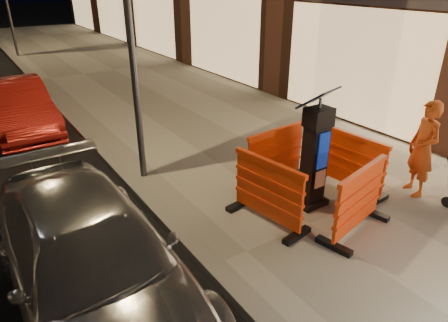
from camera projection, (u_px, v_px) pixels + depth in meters
ground_plane at (216, 273)px, 5.47m from camera, size 120.00×120.00×0.00m
sidewalk at (361, 205)px, 6.94m from camera, size 6.00×60.00×0.15m
kerb at (216, 269)px, 5.44m from camera, size 0.30×60.00×0.15m
parking_kiosk at (315, 153)px, 6.42m from camera, size 0.67×0.67×1.91m
barrier_front at (359, 201)px, 5.89m from camera, size 1.46×0.84×1.07m
barrier_back at (275, 156)px, 7.32m from camera, size 1.40×0.66×1.07m
barrier_kerbside at (268, 192)px, 6.13m from camera, size 0.77×1.44×1.07m
barrier_bldgside at (351, 162)px, 7.08m from camera, size 0.68×1.41×1.07m
car_silver at (99, 301)px, 5.01m from camera, size 1.87×4.54×1.32m
car_red at (23, 131)px, 10.36m from camera, size 1.42×3.98×1.31m
man at (423, 149)px, 6.83m from camera, size 0.63×0.73×1.70m
street_lamp_mid at (128, 12)px, 6.51m from camera, size 0.12×0.12×6.00m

